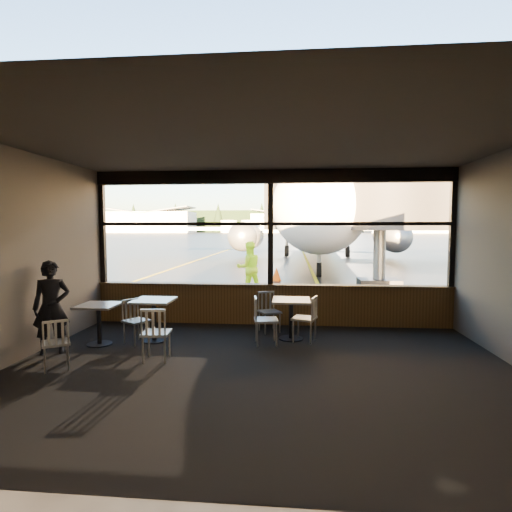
# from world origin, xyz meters

# --- Properties ---
(ground_plane) EXTENTS (520.00, 520.00, 0.00)m
(ground_plane) POSITION_xyz_m (0.00, 120.00, 0.00)
(ground_plane) COLOR black
(ground_plane) RESTS_ON ground
(carpet_floor) EXTENTS (8.00, 6.00, 0.01)m
(carpet_floor) POSITION_xyz_m (0.00, -3.00, 0.01)
(carpet_floor) COLOR black
(carpet_floor) RESTS_ON ground
(ceiling) EXTENTS (8.00, 6.00, 0.04)m
(ceiling) POSITION_xyz_m (0.00, -3.00, 3.50)
(ceiling) COLOR #38332D
(ceiling) RESTS_ON ground
(wall_left) EXTENTS (0.04, 6.00, 3.50)m
(wall_left) POSITION_xyz_m (-4.00, -3.00, 1.75)
(wall_left) COLOR #4F473F
(wall_left) RESTS_ON ground
(wall_back) EXTENTS (8.00, 0.04, 3.50)m
(wall_back) POSITION_xyz_m (0.00, -6.00, 1.75)
(wall_back) COLOR #4F473F
(wall_back) RESTS_ON ground
(window_sill) EXTENTS (8.00, 0.28, 0.90)m
(window_sill) POSITION_xyz_m (0.00, 0.00, 0.45)
(window_sill) COLOR #4C3217
(window_sill) RESTS_ON ground
(window_header) EXTENTS (8.00, 0.18, 0.30)m
(window_header) POSITION_xyz_m (0.00, 0.00, 3.35)
(window_header) COLOR black
(window_header) RESTS_ON ground
(mullion_left) EXTENTS (0.12, 0.12, 2.60)m
(mullion_left) POSITION_xyz_m (-3.95, 0.00, 2.20)
(mullion_left) COLOR black
(mullion_left) RESTS_ON ground
(mullion_centre) EXTENTS (0.12, 0.12, 2.60)m
(mullion_centre) POSITION_xyz_m (0.00, 0.00, 2.20)
(mullion_centre) COLOR black
(mullion_centre) RESTS_ON ground
(mullion_right) EXTENTS (0.12, 0.12, 2.60)m
(mullion_right) POSITION_xyz_m (3.95, 0.00, 2.20)
(mullion_right) COLOR black
(mullion_right) RESTS_ON ground
(window_transom) EXTENTS (8.00, 0.10, 0.08)m
(window_transom) POSITION_xyz_m (0.00, 0.00, 2.30)
(window_transom) COLOR black
(window_transom) RESTS_ON ground
(airliner) EXTENTS (32.70, 38.51, 11.28)m
(airliner) POSITION_xyz_m (2.38, 21.56, 5.64)
(airliner) COLOR white
(airliner) RESTS_ON ground_plane
(jet_bridge) EXTENTS (8.97, 10.96, 4.78)m
(jet_bridge) POSITION_xyz_m (3.60, 5.50, 2.39)
(jet_bridge) COLOR #2F2F32
(jet_bridge) RESTS_ON ground_plane
(cafe_table_near) EXTENTS (0.73, 0.73, 0.80)m
(cafe_table_near) POSITION_xyz_m (0.47, -1.20, 0.40)
(cafe_table_near) COLOR gray
(cafe_table_near) RESTS_ON carpet_floor
(cafe_table_mid) EXTENTS (0.75, 0.75, 0.83)m
(cafe_table_mid) POSITION_xyz_m (-2.18, -1.57, 0.41)
(cafe_table_mid) COLOR #99958D
(cafe_table_mid) RESTS_ON carpet_floor
(cafe_table_left) EXTENTS (0.70, 0.70, 0.78)m
(cafe_table_left) POSITION_xyz_m (-3.13, -1.91, 0.39)
(cafe_table_left) COLOR gray
(cafe_table_left) RESTS_ON carpet_floor
(chair_near_e) EXTENTS (0.61, 0.61, 0.90)m
(chair_near_e) POSITION_xyz_m (0.73, -1.33, 0.45)
(chair_near_e) COLOR beige
(chair_near_e) RESTS_ON carpet_floor
(chair_near_w) EXTENTS (0.57, 0.57, 0.91)m
(chair_near_w) POSITION_xyz_m (0.00, -1.57, 0.46)
(chair_near_w) COLOR #B7B2A6
(chair_near_w) RESTS_ON carpet_floor
(chair_near_n) EXTENTS (0.62, 0.62, 0.86)m
(chair_near_n) POSITION_xyz_m (0.02, -0.69, 0.43)
(chair_near_n) COLOR #ADA79C
(chair_near_n) RESTS_ON carpet_floor
(chair_mid_s) EXTENTS (0.55, 0.55, 0.92)m
(chair_mid_s) POSITION_xyz_m (-1.75, -2.68, 0.46)
(chair_mid_s) COLOR beige
(chair_mid_s) RESTS_ON carpet_floor
(chair_mid_w) EXTENTS (0.64, 0.64, 0.85)m
(chair_mid_w) POSITION_xyz_m (-2.47, -1.73, 0.42)
(chair_mid_w) COLOR #ADA99C
(chair_mid_w) RESTS_ON carpet_floor
(chair_left_s) EXTENTS (0.62, 0.62, 0.83)m
(chair_left_s) POSITION_xyz_m (-3.17, -3.22, 0.41)
(chair_left_s) COLOR #AAA69A
(chair_left_s) RESTS_ON carpet_floor
(passenger) EXTENTS (0.71, 0.62, 1.64)m
(passenger) POSITION_xyz_m (-3.70, -2.47, 0.82)
(passenger) COLOR black
(passenger) RESTS_ON carpet_floor
(ground_crew) EXTENTS (1.05, 0.95, 1.76)m
(ground_crew) POSITION_xyz_m (-0.95, 4.22, 0.88)
(ground_crew) COLOR #BFF219
(ground_crew) RESTS_ON ground_plane
(cone_nose) EXTENTS (0.41, 0.41, 0.56)m
(cone_nose) POSITION_xyz_m (-0.16, 7.59, 0.28)
(cone_nose) COLOR #FF5E08
(cone_nose) RESTS_ON ground_plane
(hangar_left) EXTENTS (45.00, 18.00, 11.00)m
(hangar_left) POSITION_xyz_m (-70.00, 180.00, 5.50)
(hangar_left) COLOR silver
(hangar_left) RESTS_ON ground_plane
(hangar_mid) EXTENTS (38.00, 15.00, 10.00)m
(hangar_mid) POSITION_xyz_m (0.00, 185.00, 5.00)
(hangar_mid) COLOR silver
(hangar_mid) RESTS_ON ground_plane
(hangar_right) EXTENTS (50.00, 20.00, 12.00)m
(hangar_right) POSITION_xyz_m (60.00, 178.00, 6.00)
(hangar_right) COLOR silver
(hangar_right) RESTS_ON ground_plane
(fuel_tank_a) EXTENTS (8.00, 8.00, 6.00)m
(fuel_tank_a) POSITION_xyz_m (-30.00, 182.00, 3.00)
(fuel_tank_a) COLOR silver
(fuel_tank_a) RESTS_ON ground_plane
(fuel_tank_b) EXTENTS (8.00, 8.00, 6.00)m
(fuel_tank_b) POSITION_xyz_m (-20.00, 182.00, 3.00)
(fuel_tank_b) COLOR silver
(fuel_tank_b) RESTS_ON ground_plane
(fuel_tank_c) EXTENTS (8.00, 8.00, 6.00)m
(fuel_tank_c) POSITION_xyz_m (-10.00, 182.00, 3.00)
(fuel_tank_c) COLOR silver
(fuel_tank_c) RESTS_ON ground_plane
(treeline) EXTENTS (360.00, 3.00, 12.00)m
(treeline) POSITION_xyz_m (0.00, 210.00, 6.00)
(treeline) COLOR black
(treeline) RESTS_ON ground_plane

